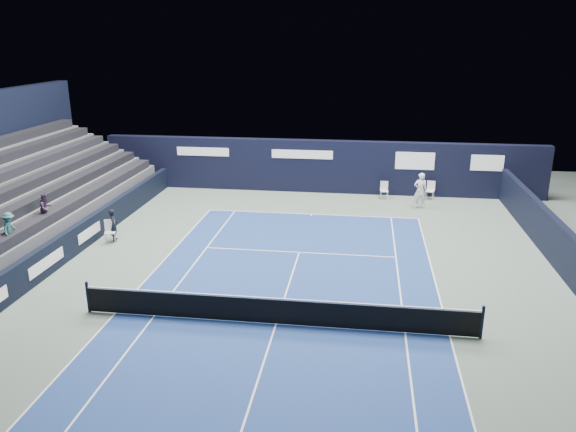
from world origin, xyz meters
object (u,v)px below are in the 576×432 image
(tennis_net, at_px, (276,310))
(tennis_player, at_px, (420,190))
(folding_chair_back_a, at_px, (384,189))
(folding_chair_back_b, at_px, (430,189))
(line_judge_chair, at_px, (110,230))

(tennis_net, xyz_separation_m, tennis_player, (5.69, 13.92, 0.46))
(folding_chair_back_a, distance_m, folding_chair_back_b, 2.63)
(line_judge_chair, relative_size, tennis_player, 0.54)
(line_judge_chair, height_order, tennis_player, tennis_player)
(folding_chair_back_a, xyz_separation_m, tennis_net, (-3.83, -15.50, -0.06))
(folding_chair_back_a, relative_size, line_judge_chair, 0.95)
(folding_chair_back_b, bearing_deg, tennis_net, -93.95)
(folding_chair_back_a, bearing_deg, tennis_player, -45.17)
(folding_chair_back_b, distance_m, tennis_net, 17.01)
(folding_chair_back_b, bearing_deg, folding_chair_back_a, -156.25)
(line_judge_chair, bearing_deg, folding_chair_back_b, 11.74)
(tennis_player, bearing_deg, folding_chair_back_a, 139.75)
(folding_chair_back_a, distance_m, tennis_net, 15.96)
(tennis_net, height_order, tennis_player, tennis_player)
(folding_chair_back_b, bearing_deg, tennis_player, -94.01)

